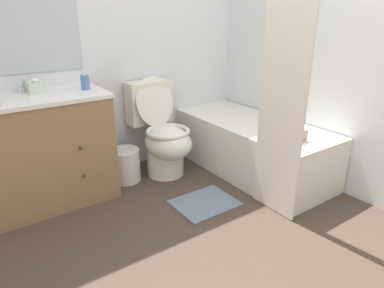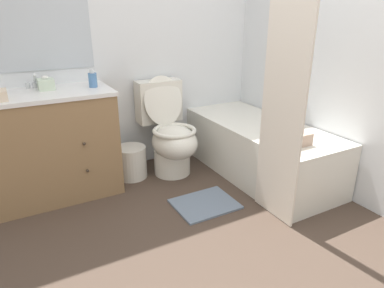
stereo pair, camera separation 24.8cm
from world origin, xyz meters
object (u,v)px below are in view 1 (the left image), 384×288
Objects in this scene: vanity_cabinet at (39,151)px; wastebasket at (124,165)px; soap_dispenser at (85,82)px; toilet at (162,135)px; bath_mat at (205,203)px; tissue_box at (36,87)px; sink_faucet at (24,87)px; bath_towel_folded at (285,135)px; bathtub at (251,146)px.

vanity_cabinet is 3.62× the size of wastebasket.
soap_dispenser reaches higher than vanity_cabinet.
toilet is 1.86× the size of bath_mat.
tissue_box is at bearing 138.00° from bath_mat.
sink_faucet is 0.16× the size of toilet.
toilet is at bearing 121.62° from bath_towel_folded.
toilet is at bearing -5.90° from soap_dispenser.
soap_dispenser reaches higher than bathtub.
soap_dispenser is at bearing 179.30° from wastebasket.
bathtub is at bearing -25.06° from wastebasket.
bathtub is 0.80m from bath_mat.
bathtub is 5.85× the size of bath_towel_folded.
tissue_box reaches higher than bathtub.
bath_towel_folded reaches higher than bathtub.
vanity_cabinet reaches higher than bathtub.
vanity_cabinet reaches higher than bath_mat.
toilet is 1.08m from bath_towel_folded.
wastebasket is 1.09× the size of bath_towel_folded.
toilet reaches higher than bath_mat.
bathtub reaches higher than wastebasket.
sink_faucet is at bearing 124.69° from tissue_box.
vanity_cabinet is at bearing 178.98° from wastebasket.
soap_dispenser is (-0.62, 0.06, 0.54)m from toilet.
toilet is 6.31× the size of tissue_box.
wastebasket is 0.61× the size of bath_mat.
wastebasket is at bearing -1.02° from vanity_cabinet.
sink_faucet reaches higher than bath_mat.
bathtub is (0.69, -0.43, -0.13)m from toilet.
bath_mat is (1.00, -0.75, -0.43)m from vanity_cabinet.
toilet is 0.82m from bathtub.
sink_faucet is 0.12m from tissue_box.
vanity_cabinet is 7.41× the size of soap_dispenser.
tissue_box is 0.53× the size of bath_towel_folded.
bath_mat is (-0.72, -0.25, -0.24)m from bathtub.
toilet is at bearing 87.62° from bath_mat.
wastebasket is (-1.05, 0.49, -0.10)m from bathtub.
sink_faucet is 0.49× the size of wastebasket.
bath_towel_folded is at bearing -39.50° from soap_dispenser.
bath_towel_folded is at bearing -46.56° from wastebasket.
tissue_box is (0.07, -0.10, 0.01)m from sink_faucet.
bathtub is at bearing 74.91° from bath_towel_folded.
wastebasket is at bearing -9.08° from tissue_box.
sink_faucet is 1.01× the size of soap_dispenser.
toilet is at bearing -4.08° from vanity_cabinet.
tissue_box reaches higher than bath_towel_folded.
vanity_cabinet is 0.63m from soap_dispenser.
vanity_cabinet is 1.19× the size of toilet.
bathtub is (1.72, -0.68, -0.64)m from sink_faucet.
toilet is at bearing -13.85° from sink_faucet.
tissue_box is (-1.65, 0.59, 0.65)m from bathtub.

